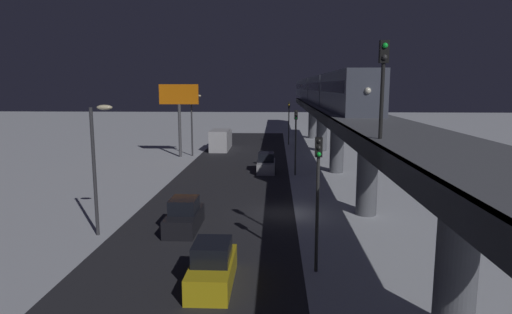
% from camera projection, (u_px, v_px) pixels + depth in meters
% --- Properties ---
extents(ground_plane, '(240.00, 240.00, 0.00)m').
position_uv_depth(ground_plane, '(281.00, 213.00, 30.56)').
color(ground_plane, silver).
extents(avenue_asphalt, '(11.00, 105.01, 0.01)m').
position_uv_depth(avenue_asphalt, '(216.00, 212.00, 30.76)').
color(avenue_asphalt, '#28282D').
rests_on(avenue_asphalt, ground_plane).
extents(elevated_railway, '(5.00, 105.01, 6.51)m').
position_uv_depth(elevated_railway, '(368.00, 133.00, 29.42)').
color(elevated_railway, slate).
rests_on(elevated_railway, ground_plane).
extents(subway_train, '(2.94, 74.07, 3.40)m').
position_uv_depth(subway_train, '(317.00, 89.00, 66.31)').
color(subway_train, '#4C5160').
rests_on(subway_train, elevated_railway).
extents(rail_signal, '(0.36, 0.41, 4.00)m').
position_uv_depth(rail_signal, '(383.00, 72.00, 18.00)').
color(rail_signal, black).
rests_on(rail_signal, elevated_railway).
extents(sedan_silver, '(1.91, 4.28, 1.97)m').
position_uv_depth(sedan_silver, '(266.00, 164.00, 45.22)').
color(sedan_silver, '#B2B2B7').
rests_on(sedan_silver, ground_plane).
extents(sedan_black, '(1.80, 4.27, 1.97)m').
position_uv_depth(sedan_black, '(184.00, 217.00, 26.97)').
color(sedan_black, black).
rests_on(sedan_black, ground_plane).
extents(sedan_yellow, '(1.80, 4.27, 1.97)m').
position_uv_depth(sedan_yellow, '(212.00, 267.00, 19.45)').
color(sedan_yellow, gold).
rests_on(sedan_yellow, ground_plane).
extents(box_truck, '(2.40, 7.40, 2.80)m').
position_uv_depth(box_truck, '(221.00, 140.00, 61.08)').
color(box_truck, silver).
rests_on(box_truck, ground_plane).
extents(traffic_light_near, '(0.32, 0.44, 6.40)m').
position_uv_depth(traffic_light_near, '(318.00, 185.00, 20.32)').
color(traffic_light_near, '#2D2D2D').
rests_on(traffic_light_near, ground_plane).
extents(traffic_light_mid, '(0.32, 0.44, 6.40)m').
position_uv_depth(traffic_light_mid, '(296.00, 133.00, 42.92)').
color(traffic_light_mid, '#2D2D2D').
rests_on(traffic_light_mid, ground_plane).
extents(traffic_light_far, '(0.32, 0.44, 6.40)m').
position_uv_depth(traffic_light_far, '(289.00, 117.00, 65.53)').
color(traffic_light_far, '#2D2D2D').
rests_on(traffic_light_far, ground_plane).
extents(commercial_billboard, '(4.80, 0.36, 8.90)m').
position_uv_depth(commercial_billboard, '(179.00, 101.00, 53.85)').
color(commercial_billboard, '#4C4C51').
rests_on(commercial_billboard, ground_plane).
extents(street_lamp_near, '(1.35, 0.44, 7.65)m').
position_uv_depth(street_lamp_near, '(97.00, 154.00, 25.33)').
color(street_lamp_near, '#38383D').
rests_on(street_lamp_near, ground_plane).
extents(street_lamp_far, '(1.35, 0.44, 7.65)m').
position_uv_depth(street_lamp_far, '(193.00, 118.00, 54.92)').
color(street_lamp_far, '#38383D').
rests_on(street_lamp_far, ground_plane).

